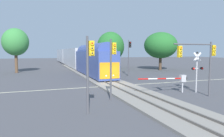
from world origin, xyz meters
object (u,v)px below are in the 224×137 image
(crossing_signal_mast, at_px, (197,67))
(elm_centre_background, at_px, (111,47))
(crossing_gate_near, at_px, (178,79))
(traffic_signal_far_side, at_px, (129,52))
(pine_left_background, at_px, (15,42))
(maple_right_background, at_px, (161,45))
(traffic_signal_median, at_px, (112,59))
(traffic_signal_near_right, at_px, (201,56))
(commuter_train, at_px, (73,57))
(traffic_signal_near_left, at_px, (90,62))

(crossing_signal_mast, distance_m, elm_centre_background, 31.40)
(crossing_gate_near, relative_size, traffic_signal_far_side, 0.91)
(pine_left_background, bearing_deg, crossing_signal_mast, -54.59)
(crossing_gate_near, xyz_separation_m, maple_right_background, (12.63, 22.38, 4.15))
(traffic_signal_median, bearing_deg, traffic_signal_near_right, -12.54)
(traffic_signal_median, bearing_deg, maple_right_background, 49.15)
(traffic_signal_far_side, bearing_deg, elm_centre_background, 81.93)
(commuter_train, height_order, traffic_signal_near_right, commuter_train)
(traffic_signal_near_left, relative_size, maple_right_background, 0.61)
(crossing_signal_mast, bearing_deg, traffic_signal_near_right, -126.35)
(traffic_signal_near_left, distance_m, traffic_signal_median, 4.16)
(crossing_signal_mast, bearing_deg, pine_left_background, 125.41)
(traffic_signal_near_left, bearing_deg, pine_left_background, 103.66)
(traffic_signal_median, distance_m, elm_centre_background, 33.28)
(crossing_signal_mast, distance_m, traffic_signal_near_left, 12.43)
(crossing_signal_mast, relative_size, traffic_signal_far_side, 0.68)
(traffic_signal_median, relative_size, pine_left_background, 0.60)
(maple_right_background, bearing_deg, crossing_signal_mast, -115.04)
(elm_centre_background, bearing_deg, pine_left_background, -169.36)
(traffic_signal_median, height_order, elm_centre_background, elm_centre_background)
(traffic_signal_far_side, bearing_deg, pine_left_background, 147.17)
(crossing_gate_near, distance_m, maple_right_background, 26.03)
(crossing_signal_mast, xyz_separation_m, traffic_signal_near_left, (-11.95, -3.29, 0.92))
(crossing_gate_near, relative_size, elm_centre_background, 0.62)
(crossing_gate_near, distance_m, pine_left_background, 32.31)
(traffic_signal_near_left, bearing_deg, traffic_signal_near_right, 7.52)
(crossing_signal_mast, height_order, traffic_signal_median, traffic_signal_median)
(crossing_signal_mast, height_order, traffic_signal_far_side, traffic_signal_far_side)
(crossing_gate_near, bearing_deg, traffic_signal_median, -175.19)
(traffic_signal_near_right, distance_m, maple_right_background, 27.57)
(elm_centre_background, bearing_deg, traffic_signal_near_left, -111.55)
(elm_centre_background, bearing_deg, crossing_gate_near, -96.76)
(commuter_train, distance_m, traffic_signal_near_left, 43.26)
(traffic_signal_far_side, bearing_deg, crossing_signal_mast, -87.74)
(commuter_train, relative_size, crossing_signal_mast, 15.67)
(crossing_gate_near, bearing_deg, traffic_signal_near_left, -159.46)
(traffic_signal_near_right, xyz_separation_m, elm_centre_background, (3.08, 33.13, 1.57))
(traffic_signal_median, relative_size, traffic_signal_near_right, 1.03)
(traffic_signal_near_left, bearing_deg, maple_right_background, 49.11)
(elm_centre_background, bearing_deg, traffic_signal_far_side, -98.07)
(elm_centre_background, height_order, maple_right_background, elm_centre_background)
(traffic_signal_near_left, distance_m, traffic_signal_near_right, 10.65)
(traffic_signal_near_right, bearing_deg, maple_right_background, 64.00)
(traffic_signal_near_left, xyz_separation_m, pine_left_background, (-7.43, 30.56, 2.51))
(commuter_train, bearing_deg, traffic_signal_far_side, -76.61)
(crossing_gate_near, xyz_separation_m, traffic_signal_median, (-7.25, -0.61, 2.11))
(traffic_signal_far_side, xyz_separation_m, maple_right_background, (11.27, 7.68, 1.45))
(traffic_signal_near_right, distance_m, pine_left_background, 34.34)
(traffic_signal_far_side, relative_size, pine_left_background, 0.71)
(maple_right_background, bearing_deg, traffic_signal_far_side, -145.71)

